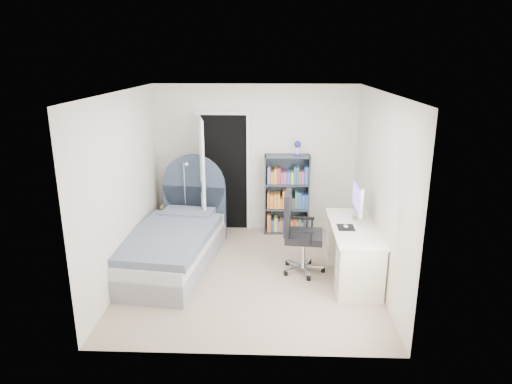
{
  "coord_description": "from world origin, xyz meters",
  "views": [
    {
      "loc": [
        0.29,
        -5.79,
        2.93
      ],
      "look_at": [
        0.06,
        0.26,
        1.12
      ],
      "focal_mm": 32.0,
      "sensor_mm": 36.0,
      "label": 1
    }
  ],
  "objects_px": {
    "nightstand": "(174,210)",
    "floor_lamp": "(187,208)",
    "bookcase": "(287,197)",
    "bed": "(174,243)",
    "office_chair": "(297,229)",
    "desk": "(353,249)"
  },
  "relations": [
    {
      "from": "floor_lamp",
      "to": "office_chair",
      "type": "relative_size",
      "value": 1.14
    },
    {
      "from": "desk",
      "to": "office_chair",
      "type": "relative_size",
      "value": 1.31
    },
    {
      "from": "bookcase",
      "to": "desk",
      "type": "xyz_separation_m",
      "value": [
        0.85,
        -1.64,
        -0.22
      ]
    },
    {
      "from": "desk",
      "to": "office_chair",
      "type": "height_order",
      "value": "desk"
    },
    {
      "from": "bookcase",
      "to": "desk",
      "type": "height_order",
      "value": "bookcase"
    },
    {
      "from": "bed",
      "to": "nightstand",
      "type": "distance_m",
      "value": 1.32
    },
    {
      "from": "nightstand",
      "to": "desk",
      "type": "bearing_deg",
      "value": -29.81
    },
    {
      "from": "bed",
      "to": "floor_lamp",
      "type": "height_order",
      "value": "bed"
    },
    {
      "from": "nightstand",
      "to": "office_chair",
      "type": "relative_size",
      "value": 0.51
    },
    {
      "from": "desk",
      "to": "floor_lamp",
      "type": "bearing_deg",
      "value": 153.21
    },
    {
      "from": "bed",
      "to": "office_chair",
      "type": "relative_size",
      "value": 2.09
    },
    {
      "from": "nightstand",
      "to": "desk",
      "type": "height_order",
      "value": "desk"
    },
    {
      "from": "bed",
      "to": "floor_lamp",
      "type": "bearing_deg",
      "value": 89.19
    },
    {
      "from": "bookcase",
      "to": "office_chair",
      "type": "relative_size",
      "value": 1.39
    },
    {
      "from": "bed",
      "to": "desk",
      "type": "xyz_separation_m",
      "value": [
        2.53,
        -0.32,
        0.09
      ]
    },
    {
      "from": "nightstand",
      "to": "floor_lamp",
      "type": "relative_size",
      "value": 0.45
    },
    {
      "from": "nightstand",
      "to": "floor_lamp",
      "type": "bearing_deg",
      "value": -49.19
    },
    {
      "from": "nightstand",
      "to": "office_chair",
      "type": "height_order",
      "value": "office_chair"
    },
    {
      "from": "nightstand",
      "to": "bookcase",
      "type": "relative_size",
      "value": 0.37
    },
    {
      "from": "desk",
      "to": "nightstand",
      "type": "bearing_deg",
      "value": 150.19
    },
    {
      "from": "floor_lamp",
      "to": "bookcase",
      "type": "distance_m",
      "value": 1.7
    },
    {
      "from": "nightstand",
      "to": "bookcase",
      "type": "xyz_separation_m",
      "value": [
        1.95,
        0.03,
        0.24
      ]
    }
  ]
}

